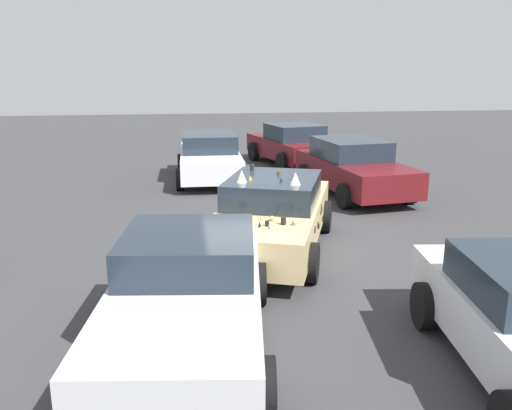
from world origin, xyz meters
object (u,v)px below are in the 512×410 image
art_car_decorated (272,214)px  parked_sedan_row_back_far (353,167)px  parked_sedan_behind_left (292,145)px  parked_sedan_behind_right (187,295)px  parked_sedan_far_left (210,157)px

art_car_decorated → parked_sedan_row_back_far: (4.28, -2.95, 0.03)m
parked_sedan_row_back_far → parked_sedan_behind_left: 4.58m
parked_sedan_behind_right → parked_sedan_behind_left: 12.81m
parked_sedan_far_left → parked_sedan_behind_left: size_ratio=0.96×
parked_sedan_behind_right → parked_sedan_far_left: (10.10, -0.81, 0.03)m
parked_sedan_behind_right → parked_sedan_far_left: size_ratio=1.03×
parked_sedan_behind_right → parked_sedan_behind_left: bearing=169.4°
parked_sedan_far_left → parked_sedan_behind_left: (2.13, -3.00, 0.00)m
art_car_decorated → parked_sedan_row_back_far: bearing=165.0°
parked_sedan_behind_right → parked_sedan_row_back_far: size_ratio=0.96×
parked_sedan_far_left → parked_sedan_behind_left: 3.68m
art_car_decorated → parked_sedan_row_back_far: 5.20m
parked_sedan_behind_right → art_car_decorated: bearing=161.3°
parked_sedan_behind_left → parked_sedan_behind_right: bearing=148.6°
parked_sedan_behind_right → parked_sedan_row_back_far: 8.97m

